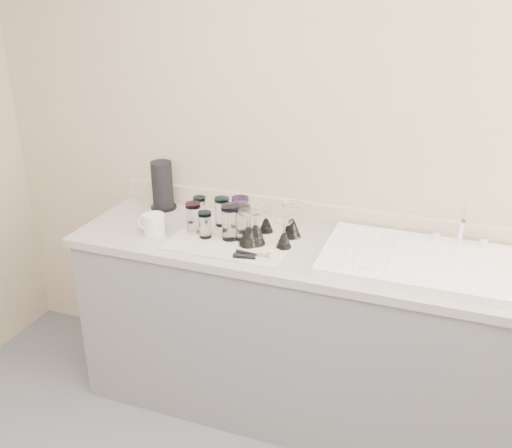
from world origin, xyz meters
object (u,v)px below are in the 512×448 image
at_px(goblet_front_left, 256,232).
at_px(goblet_front_right, 284,238).
at_px(goblet_extra, 248,233).
at_px(paper_towel_roll, 162,186).
at_px(tumbler_extra, 243,223).
at_px(white_mug, 154,224).
at_px(tumbler_cyan, 222,211).
at_px(tumbler_magenta, 194,217).
at_px(sink_unit, 422,261).
at_px(tumbler_teal, 200,209).
at_px(goblet_back_left, 266,223).
at_px(goblet_back_right, 292,225).
at_px(tumbler_blue, 205,225).
at_px(can_opener, 253,256).
at_px(tumbler_purple, 240,213).
at_px(tumbler_lavender, 230,222).

relative_size(goblet_front_left, goblet_front_right, 1.29).
relative_size(goblet_extra, paper_towel_roll, 0.65).
height_order(tumbler_extra, goblet_front_right, tumbler_extra).
height_order(goblet_front_right, white_mug, goblet_front_right).
distance_m(tumbler_cyan, tumbler_magenta, 0.15).
height_order(sink_unit, paper_towel_roll, paper_towel_roll).
bearing_deg(tumbler_extra, sink_unit, 2.51).
relative_size(tumbler_teal, white_mug, 0.87).
height_order(tumbler_extra, goblet_back_left, tumbler_extra).
xyz_separation_m(sink_unit, goblet_back_right, (-0.59, 0.07, 0.04)).
height_order(goblet_back_right, goblet_front_left, goblet_front_left).
bearing_deg(tumbler_blue, can_opener, -24.39).
xyz_separation_m(tumbler_blue, goblet_extra, (0.22, -0.01, -0.01)).
height_order(tumbler_teal, goblet_front_left, goblet_front_left).
bearing_deg(tumbler_purple, white_mug, -153.42).
distance_m(tumbler_extra, can_opener, 0.21).
height_order(sink_unit, tumbler_teal, sink_unit).
bearing_deg(goblet_back_right, tumbler_cyan, 178.42).
xyz_separation_m(goblet_back_left, goblet_extra, (-0.03, -0.16, 0.01)).
bearing_deg(paper_towel_roll, tumbler_teal, -21.00).
distance_m(tumbler_extra, goblet_extra, 0.07).
bearing_deg(can_opener, tumbler_cyan, 132.98).
relative_size(goblet_back_left, white_mug, 0.89).
height_order(tumbler_magenta, goblet_front_left, goblet_front_left).
height_order(tumbler_cyan, goblet_front_left, goblet_front_left).
bearing_deg(tumbler_extra, goblet_front_left, -19.77).
bearing_deg(tumbler_teal, sink_unit, -4.93).
height_order(goblet_back_right, paper_towel_roll, paper_towel_roll).
relative_size(tumbler_extra, can_opener, 0.98).
xyz_separation_m(tumbler_extra, goblet_front_right, (0.20, -0.02, -0.04)).
xyz_separation_m(tumbler_magenta, tumbler_extra, (0.24, 0.00, 0.01)).
distance_m(tumbler_magenta, goblet_front_right, 0.45).
height_order(tumbler_magenta, white_mug, tumbler_magenta).
distance_m(goblet_back_left, white_mug, 0.53).
xyz_separation_m(tumbler_magenta, tumbler_lavender, (0.19, -0.01, 0.01)).
xyz_separation_m(sink_unit, can_opener, (-0.68, -0.20, -0.00)).
relative_size(tumbler_magenta, goblet_back_right, 0.88).
xyz_separation_m(sink_unit, goblet_extra, (-0.75, -0.08, 0.04)).
distance_m(tumbler_purple, tumbler_extra, 0.11).
distance_m(tumbler_blue, tumbler_lavender, 0.12).
bearing_deg(goblet_front_left, tumbler_magenta, 175.95).
relative_size(goblet_front_right, goblet_extra, 0.77).
relative_size(goblet_extra, can_opener, 1.00).
height_order(goblet_front_left, paper_towel_roll, paper_towel_roll).
bearing_deg(goblet_extra, sink_unit, 6.42).
relative_size(tumbler_magenta, goblet_extra, 0.88).
relative_size(goblet_front_right, paper_towel_roll, 0.50).
relative_size(tumbler_cyan, goblet_extra, 0.86).
relative_size(tumbler_lavender, goblet_extra, 1.01).
height_order(goblet_front_left, white_mug, goblet_front_left).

